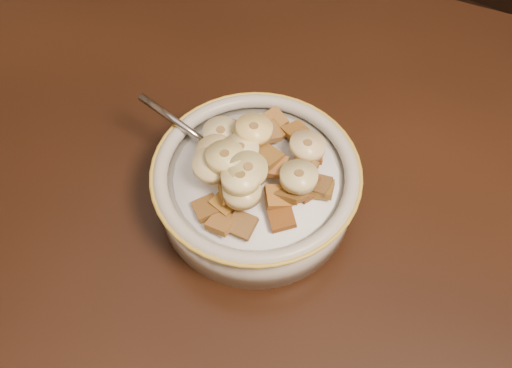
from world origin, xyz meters
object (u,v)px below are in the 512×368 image
at_px(table, 218,303).
at_px(cereal_bowl, 256,190).
at_px(spoon, 230,159).
at_px(chair, 487,67).

height_order(table, cereal_bowl, cereal_bowl).
xyz_separation_m(cereal_bowl, spoon, (-0.03, 0.00, 0.03)).
bearing_deg(chair, table, -98.10).
bearing_deg(spoon, chair, 168.91).
distance_m(chair, spoon, 0.64).
bearing_deg(table, spoon, 107.68).
distance_m(table, cereal_bowl, 0.10).
bearing_deg(cereal_bowl, table, -84.13).
xyz_separation_m(chair, cereal_bowl, (-0.17, -0.54, 0.26)).
height_order(table, spoon, spoon).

